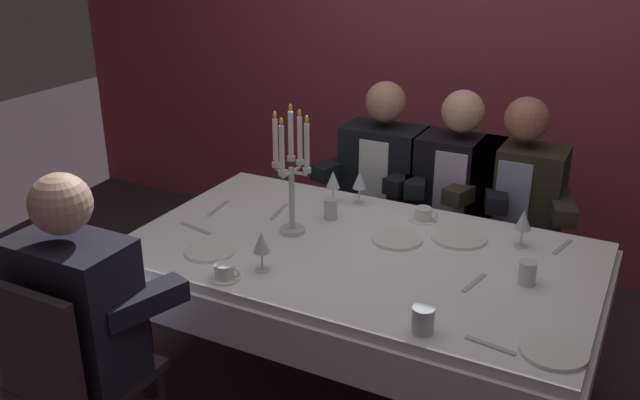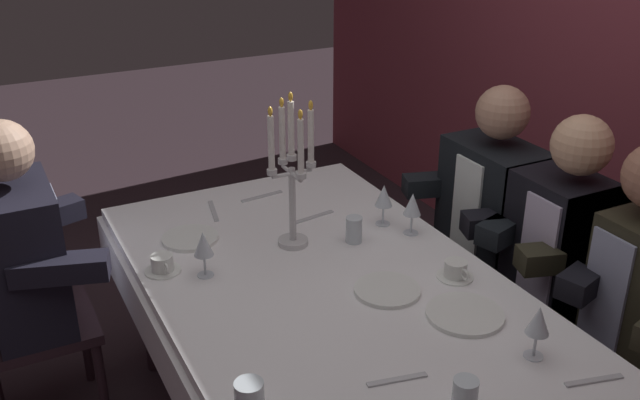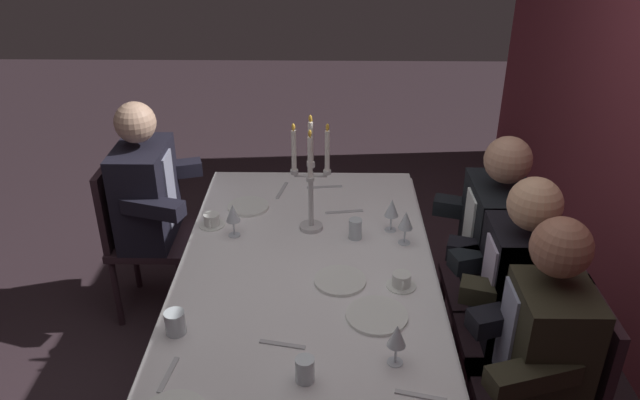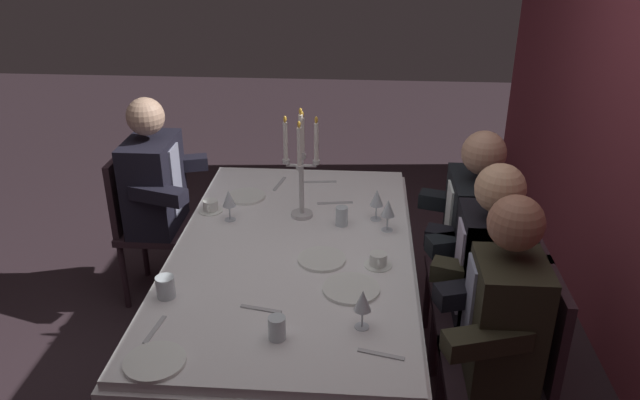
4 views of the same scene
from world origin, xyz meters
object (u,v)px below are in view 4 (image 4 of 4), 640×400
object	(u,v)px
wine_glass_2	(363,301)
water_tumbler_1	(166,287)
dinner_plate_2	(351,289)
dinner_plate_0	(155,362)
wine_glass_0	(377,199)
water_tumbler_2	(277,328)
seated_diner_2	(490,272)
coffee_cup_1	(211,207)
dinner_plate_3	(322,259)
candelabra	(301,167)
wine_glass_3	(229,199)
dining_table	(293,269)
water_tumbler_0	(342,216)
seated_diner_1	(476,229)
wine_glass_1	(388,209)
seated_diner_0	(153,183)
seated_diner_3	(504,314)
coffee_cup_0	(378,261)
dinner_plate_1	(246,196)

from	to	relation	value
wine_glass_2	water_tumbler_1	world-z (taller)	wine_glass_2
dinner_plate_2	dinner_plate_0	bearing A→B (deg)	-52.74
wine_glass_0	water_tumbler_1	bearing A→B (deg)	-48.50
water_tumbler_2	seated_diner_2	bearing A→B (deg)	121.45
coffee_cup_1	dinner_plate_3	bearing A→B (deg)	53.20
candelabra	dinner_plate_0	distance (m)	1.27
wine_glass_3	coffee_cup_1	distance (m)	0.18
dining_table	wine_glass_2	world-z (taller)	wine_glass_2
water_tumbler_0	seated_diner_1	xyz separation A→B (m)	(-0.02, 0.67, -0.05)
dinner_plate_3	seated_diner_1	world-z (taller)	seated_diner_1
candelabra	seated_diner_1	bearing A→B (deg)	85.69
dinner_plate_0	coffee_cup_1	world-z (taller)	coffee_cup_1
dinner_plate_0	wine_glass_1	bearing A→B (deg)	141.67
dinner_plate_3	seated_diner_0	distance (m)	1.31
dining_table	wine_glass_3	size ratio (longest dim) A/B	11.83
candelabra	dinner_plate_2	bearing A→B (deg)	22.18
wine_glass_1	water_tumbler_0	distance (m)	0.24
dinner_plate_3	seated_diner_1	size ratio (longest dim) A/B	0.17
dinner_plate_3	water_tumbler_0	xyz separation A→B (m)	(-0.35, 0.07, 0.04)
coffee_cup_1	water_tumbler_0	bearing A→B (deg)	81.31
water_tumbler_2	seated_diner_3	distance (m)	0.89
wine_glass_3	water_tumbler_0	size ratio (longest dim) A/B	1.67
wine_glass_0	seated_diner_2	xyz separation A→B (m)	(0.46, 0.49, -0.12)
candelabra	wine_glass_3	size ratio (longest dim) A/B	3.50
seated_diner_0	water_tumbler_1	bearing A→B (deg)	20.42
seated_diner_1	candelabra	bearing A→B (deg)	-94.31
wine_glass_0	seated_diner_3	bearing A→B (deg)	32.66
dinner_plate_3	coffee_cup_0	world-z (taller)	coffee_cup_0
dinner_plate_1	coffee_cup_0	size ratio (longest dim) A/B	1.58
dinner_plate_1	dinner_plate_0	bearing A→B (deg)	-3.06
seated_diner_2	seated_diner_3	distance (m)	0.31
wine_glass_1	seated_diner_3	size ratio (longest dim) A/B	0.13
water_tumbler_1	coffee_cup_1	size ratio (longest dim) A/B	0.70
dining_table	seated_diner_3	world-z (taller)	seated_diner_3
water_tumbler_1	seated_diner_3	distance (m)	1.35
wine_glass_2	coffee_cup_0	bearing A→B (deg)	171.73
dining_table	coffee_cup_1	xyz separation A→B (m)	(-0.35, -0.47, 0.15)
dinner_plate_0	wine_glass_2	xyz separation A→B (m)	(-0.26, 0.72, 0.11)
dinner_plate_2	seated_diner_2	bearing A→B (deg)	107.54
dinner_plate_1	water_tumbler_0	distance (m)	0.61
dinner_plate_3	seated_diner_0	xyz separation A→B (m)	(-0.80, -1.03, -0.01)
dinner_plate_2	wine_glass_0	size ratio (longest dim) A/B	1.46
seated_diner_3	wine_glass_2	bearing A→B (deg)	-76.50
dinner_plate_3	dinner_plate_1	bearing A→B (deg)	-144.37
coffee_cup_1	seated_diner_2	bearing A→B (deg)	69.88
coffee_cup_0	dinner_plate_0	bearing A→B (deg)	-47.77
coffee_cup_0	seated_diner_0	xyz separation A→B (m)	(-0.83, -1.28, -0.03)
dinner_plate_2	seated_diner_0	distance (m)	1.56
wine_glass_0	water_tumbler_1	xyz separation A→B (m)	(0.76, -0.86, -0.07)
water_tumbler_2	water_tumbler_0	bearing A→B (deg)	167.79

